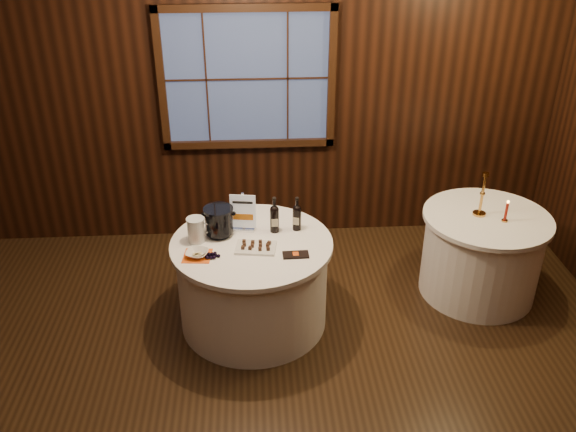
{
  "coord_description": "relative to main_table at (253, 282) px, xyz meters",
  "views": [
    {
      "loc": [
        0.03,
        -3.09,
        3.24
      ],
      "look_at": [
        0.28,
        0.9,
        1.05
      ],
      "focal_mm": 38.0,
      "sensor_mm": 36.0,
      "label": 1
    }
  ],
  "objects": [
    {
      "name": "back_wall",
      "position": [
        0.0,
        1.48,
        1.16
      ],
      "size": [
        6.0,
        0.1,
        3.0
      ],
      "color": "black",
      "rests_on": "ground"
    },
    {
      "name": "side_table",
      "position": [
        2.0,
        0.3,
        0.0
      ],
      "size": [
        1.08,
        1.08,
        0.77
      ],
      "color": "white",
      "rests_on": "ground"
    },
    {
      "name": "sign_stand",
      "position": [
        -0.06,
        0.19,
        0.5
      ],
      "size": [
        0.2,
        0.12,
        0.33
      ],
      "rotation": [
        0.0,
        0.0,
        -0.15
      ],
      "color": "silver",
      "rests_on": "main_table"
    },
    {
      "name": "brass_candlestick",
      "position": [
        1.93,
        0.33,
        0.52
      ],
      "size": [
        0.11,
        0.11,
        0.39
      ],
      "color": "#BC843A",
      "rests_on": "side_table"
    },
    {
      "name": "grape_bunch",
      "position": [
        -0.3,
        -0.21,
        0.4
      ],
      "size": [
        0.18,
        0.07,
        0.04
      ],
      "rotation": [
        0.0,
        0.0,
        0.06
      ],
      "color": "black",
      "rests_on": "main_table"
    },
    {
      "name": "chocolate_plate",
      "position": [
        0.03,
        -0.1,
        0.4
      ],
      "size": [
        0.33,
        0.24,
        0.04
      ],
      "rotation": [
        0.0,
        0.0,
        -0.13
      ],
      "color": "silver",
      "rests_on": "main_table"
    },
    {
      "name": "orange_napkin",
      "position": [
        -0.41,
        -0.18,
        0.38
      ],
      "size": [
        0.23,
        0.23,
        0.0
      ],
      "primitive_type": "cube",
      "rotation": [
        0.0,
        0.0,
        -0.1
      ],
      "color": "#E45513",
      "rests_on": "main_table"
    },
    {
      "name": "chocolate_box",
      "position": [
        0.33,
        -0.22,
        0.39
      ],
      "size": [
        0.2,
        0.1,
        0.02
      ],
      "primitive_type": "cube",
      "rotation": [
        0.0,
        0.0,
        0.03
      ],
      "color": "black",
      "rests_on": "main_table"
    },
    {
      "name": "port_bottle_right",
      "position": [
        0.37,
        0.18,
        0.51
      ],
      "size": [
        0.07,
        0.08,
        0.29
      ],
      "rotation": [
        0.0,
        0.0,
        -0.31
      ],
      "color": "black",
      "rests_on": "main_table"
    },
    {
      "name": "ground",
      "position": [
        0.0,
        -1.0,
        -0.39
      ],
      "size": [
        6.0,
        6.0,
        0.0
      ],
      "primitive_type": "plane",
      "color": "black",
      "rests_on": "ground"
    },
    {
      "name": "ice_bucket",
      "position": [
        -0.25,
        0.12,
        0.51
      ],
      "size": [
        0.24,
        0.24,
        0.24
      ],
      "color": "black",
      "rests_on": "main_table"
    },
    {
      "name": "port_bottle_left",
      "position": [
        0.19,
        0.15,
        0.51
      ],
      "size": [
        0.07,
        0.08,
        0.3
      ],
      "rotation": [
        0.0,
        0.0,
        0.03
      ],
      "color": "black",
      "rests_on": "main_table"
    },
    {
      "name": "glass_pitcher",
      "position": [
        -0.43,
        0.04,
        0.49
      ],
      "size": [
        0.19,
        0.14,
        0.2
      ],
      "rotation": [
        0.0,
        0.0,
        0.18
      ],
      "color": "silver",
      "rests_on": "main_table"
    },
    {
      "name": "cracker_bowl",
      "position": [
        -0.41,
        -0.18,
        0.41
      ],
      "size": [
        0.2,
        0.2,
        0.04
      ],
      "primitive_type": "imported",
      "rotation": [
        0.0,
        0.0,
        -0.25
      ],
      "color": "silver",
      "rests_on": "orange_napkin"
    },
    {
      "name": "red_candle",
      "position": [
        2.1,
        0.2,
        0.46
      ],
      "size": [
        0.05,
        0.05,
        0.19
      ],
      "color": "#BC843A",
      "rests_on": "side_table"
    },
    {
      "name": "main_table",
      "position": [
        0.0,
        0.0,
        0.0
      ],
      "size": [
        1.28,
        1.28,
        0.77
      ],
      "color": "white",
      "rests_on": "ground"
    }
  ]
}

